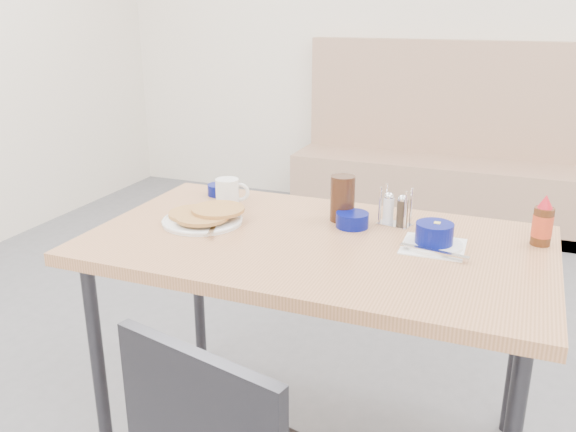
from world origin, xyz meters
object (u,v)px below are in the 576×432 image
at_px(grits_setting, 434,237).
at_px(amber_tumbler, 342,198).
at_px(dining_table, 316,258).
at_px(butter_bowl, 352,220).
at_px(condiment_caddy, 395,212).
at_px(pancake_plate, 204,217).
at_px(coffee_mug, 229,192).
at_px(creamer_bowl, 220,190).
at_px(syrup_bottle, 543,223).
at_px(booth_bench, 435,171).

relative_size(grits_setting, amber_tumbler, 1.35).
relative_size(dining_table, butter_bowl, 13.16).
xyz_separation_m(dining_table, condiment_caddy, (0.20, 0.22, 0.11)).
xyz_separation_m(grits_setting, condiment_caddy, (-0.15, 0.15, 0.01)).
height_order(pancake_plate, grits_setting, grits_setting).
bearing_deg(dining_table, butter_bowl, 64.10).
height_order(coffee_mug, amber_tumbler, amber_tumbler).
bearing_deg(butter_bowl, creamer_bowl, 164.68).
xyz_separation_m(dining_table, syrup_bottle, (0.64, 0.21, 0.13)).
bearing_deg(creamer_bowl, booth_bench, 77.53).
relative_size(grits_setting, creamer_bowl, 2.29).
bearing_deg(booth_bench, coffee_mug, -99.91).
distance_m(condiment_caddy, syrup_bottle, 0.45).
bearing_deg(booth_bench, butter_bowl, -88.28).
xyz_separation_m(dining_table, amber_tumbler, (0.02, 0.20, 0.14)).
bearing_deg(creamer_bowl, pancake_plate, -71.89).
distance_m(amber_tumbler, syrup_bottle, 0.62).
bearing_deg(condiment_caddy, syrup_bottle, 11.15).
height_order(amber_tumbler, syrup_bottle, syrup_bottle).
bearing_deg(grits_setting, butter_bowl, 163.51).
bearing_deg(dining_table, syrup_bottle, 17.95).
bearing_deg(dining_table, coffee_mug, 152.88).
bearing_deg(dining_table, booth_bench, 90.00).
relative_size(dining_table, coffee_mug, 11.49).
height_order(butter_bowl, condiment_caddy, condiment_caddy).
relative_size(coffee_mug, creamer_bowl, 1.35).
bearing_deg(dining_table, pancake_plate, 178.84).
distance_m(coffee_mug, grits_setting, 0.77).
xyz_separation_m(butter_bowl, condiment_caddy, (0.12, 0.07, 0.02)).
relative_size(grits_setting, condiment_caddy, 1.63).
height_order(creamer_bowl, condiment_caddy, condiment_caddy).
bearing_deg(syrup_bottle, pancake_plate, -169.13).
relative_size(pancake_plate, grits_setting, 1.27).
bearing_deg(coffee_mug, booth_bench, 80.09).
distance_m(pancake_plate, amber_tumbler, 0.46).
bearing_deg(coffee_mug, amber_tumbler, -1.45).
bearing_deg(condiment_caddy, butter_bowl, -138.19).
distance_m(creamer_bowl, syrup_bottle, 1.14).
distance_m(amber_tumbler, condiment_caddy, 0.18).
xyz_separation_m(pancake_plate, syrup_bottle, (1.04, 0.20, 0.05)).
bearing_deg(pancake_plate, condiment_caddy, 19.44).
bearing_deg(booth_bench, grits_setting, -82.03).
bearing_deg(booth_bench, amber_tumbler, -89.46).
relative_size(dining_table, condiment_caddy, 10.99).
xyz_separation_m(pancake_plate, amber_tumbler, (0.42, 0.19, 0.06)).
relative_size(coffee_mug, grits_setting, 0.59).
height_order(coffee_mug, syrup_bottle, syrup_bottle).
xyz_separation_m(coffee_mug, grits_setting, (0.75, -0.14, -0.02)).
height_order(grits_setting, condiment_caddy, condiment_caddy).
xyz_separation_m(booth_bench, butter_bowl, (0.07, -2.39, 0.43)).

